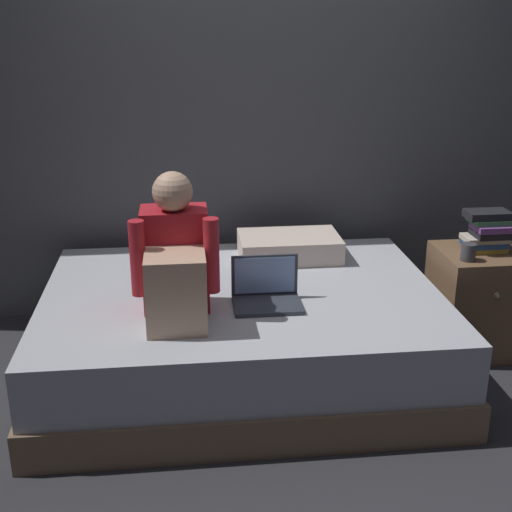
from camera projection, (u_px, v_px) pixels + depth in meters
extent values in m
plane|color=#2D2D33|center=(289.00, 400.00, 3.28)|extent=(8.00, 8.00, 0.00)
cube|color=#4C4F54|center=(260.00, 89.00, 3.95)|extent=(5.60, 0.10, 2.70)
cube|color=#7A6047|center=(242.00, 356.00, 3.51)|extent=(2.00, 1.50, 0.19)
cube|color=#B2B7C1|center=(242.00, 315.00, 3.43)|extent=(1.96, 1.46, 0.28)
cube|color=brown|center=(476.00, 301.00, 3.71)|extent=(0.44, 0.44, 0.57)
sphere|color=gray|center=(497.00, 295.00, 3.46)|extent=(0.04, 0.04, 0.04)
cube|color=#B21E28|center=(175.00, 259.00, 3.11)|extent=(0.30, 0.20, 0.48)
sphere|color=tan|center=(172.00, 192.00, 2.97)|extent=(0.18, 0.18, 0.18)
cube|color=tan|center=(176.00, 291.00, 2.93)|extent=(0.26, 0.24, 0.34)
cylinder|color=#B21E28|center=(138.00, 258.00, 2.94)|extent=(0.07, 0.07, 0.34)
cylinder|color=#B21E28|center=(211.00, 256.00, 2.98)|extent=(0.07, 0.07, 0.34)
cube|color=#333842|center=(267.00, 305.00, 3.18)|extent=(0.32, 0.22, 0.02)
cube|color=#333842|center=(265.00, 275.00, 3.26)|extent=(0.32, 0.01, 0.20)
cube|color=#8CB2EA|center=(265.00, 275.00, 3.25)|extent=(0.29, 0.00, 0.18)
cube|color=beige|center=(289.00, 247.00, 3.82)|extent=(0.56, 0.36, 0.13)
cube|color=gold|center=(487.00, 248.00, 3.62)|extent=(0.18, 0.13, 0.03)
cube|color=#284C84|center=(485.00, 243.00, 3.61)|extent=(0.22, 0.14, 0.03)
cube|color=beige|center=(485.00, 238.00, 3.60)|extent=(0.23, 0.14, 0.03)
cube|color=black|center=(490.00, 233.00, 3.58)|extent=(0.18, 0.15, 0.04)
cube|color=#703D84|center=(492.00, 227.00, 3.56)|extent=(0.19, 0.15, 0.03)
cube|color=#387042|center=(488.00, 221.00, 3.57)|extent=(0.19, 0.15, 0.03)
cube|color=black|center=(488.00, 215.00, 3.56)|extent=(0.23, 0.14, 0.04)
cylinder|color=#3D3D42|center=(468.00, 252.00, 3.47)|extent=(0.08, 0.08, 0.09)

